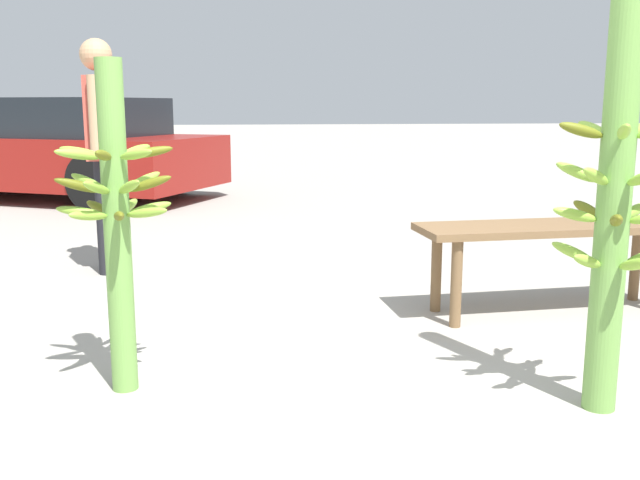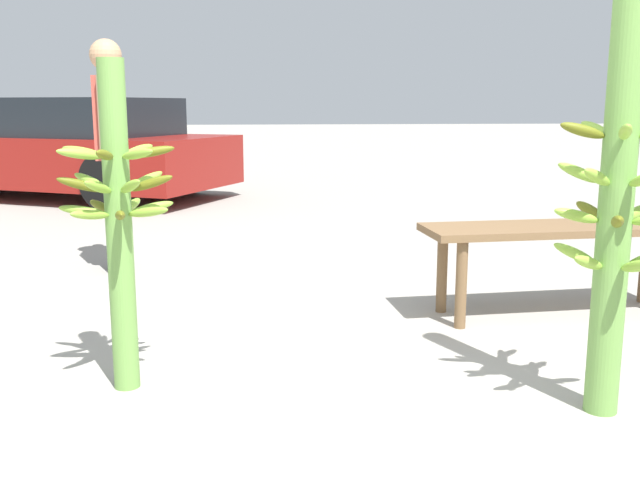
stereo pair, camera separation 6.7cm
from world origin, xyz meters
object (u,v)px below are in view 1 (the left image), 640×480
object	(u,v)px
banana_stalk_center	(615,188)
parked_car	(50,149)
market_bench	(554,237)
banana_stalk_left	(117,218)
vendor_person	(100,133)

from	to	relation	value
banana_stalk_center	parked_car	distance (m)	7.80
market_bench	parked_car	bearing A→B (deg)	121.78
banana_stalk_left	market_bench	xyz separation A→B (m)	(2.25, 0.82, -0.28)
parked_car	banana_stalk_center	bearing A→B (deg)	-125.84
vendor_person	banana_stalk_left	bearing A→B (deg)	-172.56
banana_stalk_center	market_bench	bearing A→B (deg)	72.65
banana_stalk_center	market_bench	size ratio (longest dim) A/B	1.11
banana_stalk_left	parked_car	world-z (taller)	banana_stalk_left
banana_stalk_center	vendor_person	xyz separation A→B (m)	(-2.26, 2.64, 0.11)
banana_stalk_center	vendor_person	distance (m)	3.48
banana_stalk_center	parked_car	bearing A→B (deg)	117.39
banana_stalk_center	market_bench	world-z (taller)	banana_stalk_center
vendor_person	parked_car	world-z (taller)	vendor_person
banana_stalk_center	parked_car	size ratio (longest dim) A/B	0.38
banana_stalk_left	vendor_person	distance (m)	2.25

